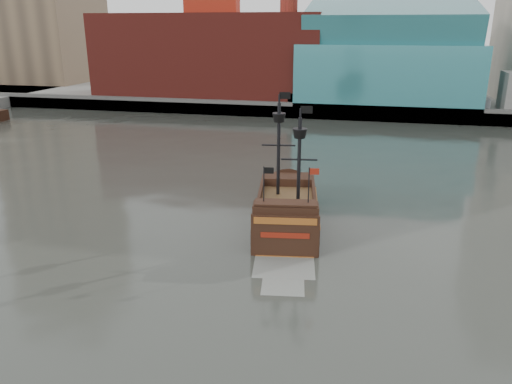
# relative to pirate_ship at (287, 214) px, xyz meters

# --- Properties ---
(ground) EXTENTS (400.00, 400.00, 0.00)m
(ground) POSITION_rel_pirate_ship_xyz_m (-2.26, -14.59, -0.99)
(ground) COLOR #2D2F2A
(ground) RESTS_ON ground
(promenade_far) EXTENTS (220.00, 60.00, 2.00)m
(promenade_far) POSITION_rel_pirate_ship_xyz_m (-2.26, 77.41, 0.01)
(promenade_far) COLOR slate
(promenade_far) RESTS_ON ground
(seawall) EXTENTS (220.00, 1.00, 2.60)m
(seawall) POSITION_rel_pirate_ship_xyz_m (-2.26, 47.91, 0.31)
(seawall) COLOR #4C4C49
(seawall) RESTS_ON ground
(pirate_ship) EXTENTS (6.45, 15.01, 10.87)m
(pirate_ship) POSITION_rel_pirate_ship_xyz_m (0.00, 0.00, 0.00)
(pirate_ship) COLOR black
(pirate_ship) RESTS_ON ground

